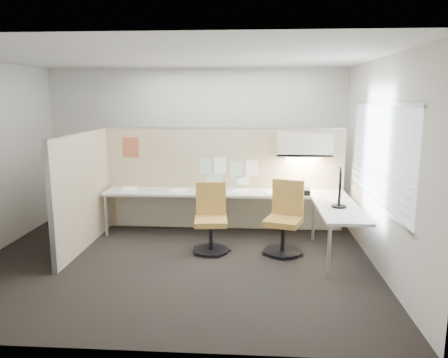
# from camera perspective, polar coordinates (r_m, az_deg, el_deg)

# --- Properties ---
(floor) EXTENTS (5.50, 4.50, 0.01)m
(floor) POSITION_cam_1_polar(r_m,az_deg,el_deg) (6.34, -6.23, -10.53)
(floor) COLOR black
(floor) RESTS_ON ground
(ceiling) EXTENTS (5.50, 4.50, 0.01)m
(ceiling) POSITION_cam_1_polar(r_m,az_deg,el_deg) (5.93, -6.79, 15.66)
(ceiling) COLOR white
(ceiling) RESTS_ON wall_back
(wall_back) EXTENTS (5.50, 0.02, 2.80)m
(wall_back) POSITION_cam_1_polar(r_m,az_deg,el_deg) (8.18, -3.67, 4.49)
(wall_back) COLOR beige
(wall_back) RESTS_ON ground
(wall_front) EXTENTS (5.50, 0.02, 2.80)m
(wall_front) POSITION_cam_1_polar(r_m,az_deg,el_deg) (3.83, -12.54, -2.95)
(wall_front) COLOR beige
(wall_front) RESTS_ON ground
(wall_right) EXTENTS (0.02, 4.50, 2.80)m
(wall_right) POSITION_cam_1_polar(r_m,az_deg,el_deg) (6.11, 19.77, 1.75)
(wall_right) COLOR beige
(wall_right) RESTS_ON ground
(window_pane) EXTENTS (0.01, 2.80, 1.30)m
(window_pane) POSITION_cam_1_polar(r_m,az_deg,el_deg) (6.09, 19.63, 3.15)
(window_pane) COLOR #A9B9C5
(window_pane) RESTS_ON wall_right
(partition_back) EXTENTS (4.10, 0.06, 1.75)m
(partition_back) POSITION_cam_1_polar(r_m,az_deg,el_deg) (7.57, -0.14, -0.03)
(partition_back) COLOR #C6B489
(partition_back) RESTS_ON floor
(partition_left) EXTENTS (0.06, 2.20, 1.75)m
(partition_left) POSITION_cam_1_polar(r_m,az_deg,el_deg) (6.96, -17.89, -1.50)
(partition_left) COLOR #C6B489
(partition_left) RESTS_ON floor
(desk) EXTENTS (4.00, 2.07, 0.73)m
(desk) POSITION_cam_1_polar(r_m,az_deg,el_deg) (7.14, 2.65, -2.93)
(desk) COLOR beige
(desk) RESTS_ON floor
(overhead_bin) EXTENTS (0.90, 0.36, 0.38)m
(overhead_bin) POSITION_cam_1_polar(r_m,az_deg,el_deg) (7.29, 10.42, 4.44)
(overhead_bin) COLOR beige
(overhead_bin) RESTS_ON partition_back
(task_light_strip) EXTENTS (0.60, 0.06, 0.02)m
(task_light_strip) POSITION_cam_1_polar(r_m,az_deg,el_deg) (7.32, 10.36, 2.80)
(task_light_strip) COLOR #FFEABF
(task_light_strip) RESTS_ON overhead_bin
(pinned_papers) EXTENTS (1.01, 0.00, 0.47)m
(pinned_papers) POSITION_cam_1_polar(r_m,az_deg,el_deg) (7.50, 0.45, 1.10)
(pinned_papers) COLOR #8CBF8C
(pinned_papers) RESTS_ON partition_back
(poster) EXTENTS (0.28, 0.00, 0.35)m
(poster) POSITION_cam_1_polar(r_m,az_deg,el_deg) (7.73, -12.10, 4.05)
(poster) COLOR orange
(poster) RESTS_ON partition_back
(chair_left) EXTENTS (0.53, 0.54, 1.01)m
(chair_left) POSITION_cam_1_polar(r_m,az_deg,el_deg) (6.54, -1.72, -5.40)
(chair_left) COLOR black
(chair_left) RESTS_ON floor
(chair_right) EXTENTS (0.63, 0.64, 1.05)m
(chair_right) POSITION_cam_1_polar(r_m,az_deg,el_deg) (6.52, 7.92, -5.35)
(chair_right) COLOR black
(chair_right) RESTS_ON floor
(monitor) EXTENTS (0.21, 0.51, 0.54)m
(monitor) POSITION_cam_1_polar(r_m,az_deg,el_deg) (6.38, 14.90, -0.90)
(monitor) COLOR black
(monitor) RESTS_ON desk
(phone) EXTENTS (0.21, 0.20, 0.12)m
(phone) POSITION_cam_1_polar(r_m,az_deg,el_deg) (7.14, 10.29, -1.62)
(phone) COLOR black
(phone) RESTS_ON desk
(stapler) EXTENTS (0.15, 0.07, 0.05)m
(stapler) POSITION_cam_1_polar(r_m,az_deg,el_deg) (7.37, 6.91, -1.34)
(stapler) COLOR black
(stapler) RESTS_ON desk
(tape_dispenser) EXTENTS (0.12, 0.09, 0.06)m
(tape_dispenser) POSITION_cam_1_polar(r_m,az_deg,el_deg) (7.36, 8.26, -1.36)
(tape_dispenser) COLOR black
(tape_dispenser) RESTS_ON desk
(coat_hook) EXTENTS (0.18, 0.41, 1.25)m
(coat_hook) POSITION_cam_1_polar(r_m,az_deg,el_deg) (6.14, -21.77, 1.94)
(coat_hook) COLOR silver
(coat_hook) RESTS_ON partition_left
(paper_stack_0) EXTENTS (0.29, 0.34, 0.03)m
(paper_stack_0) POSITION_cam_1_polar(r_m,az_deg,el_deg) (7.53, -12.23, -1.32)
(paper_stack_0) COLOR white
(paper_stack_0) RESTS_ON desk
(paper_stack_1) EXTENTS (0.29, 0.35, 0.02)m
(paper_stack_1) POSITION_cam_1_polar(r_m,az_deg,el_deg) (7.34, -6.03, -1.49)
(paper_stack_1) COLOR white
(paper_stack_1) RESTS_ON desk
(paper_stack_2) EXTENTS (0.25, 0.31, 0.04)m
(paper_stack_2) POSITION_cam_1_polar(r_m,az_deg,el_deg) (7.24, -2.54, -1.53)
(paper_stack_2) COLOR white
(paper_stack_2) RESTS_ON desk
(paper_stack_3) EXTENTS (0.25, 0.32, 0.02)m
(paper_stack_3) POSITION_cam_1_polar(r_m,az_deg,el_deg) (7.27, 2.48, -1.58)
(paper_stack_3) COLOR white
(paper_stack_3) RESTS_ON desk
(paper_stack_4) EXTENTS (0.28, 0.34, 0.02)m
(paper_stack_4) POSITION_cam_1_polar(r_m,az_deg,el_deg) (7.16, 6.36, -1.81)
(paper_stack_4) COLOR white
(paper_stack_4) RESTS_ON desk
(paper_stack_5) EXTENTS (0.29, 0.34, 0.02)m
(paper_stack_5) POSITION_cam_1_polar(r_m,az_deg,el_deg) (6.85, 14.03, -2.65)
(paper_stack_5) COLOR white
(paper_stack_5) RESTS_ON desk
(paper_stack_6) EXTENTS (0.31, 0.36, 0.01)m
(paper_stack_6) POSITION_cam_1_polar(r_m,az_deg,el_deg) (7.20, 1.79, -1.71)
(paper_stack_6) COLOR white
(paper_stack_6) RESTS_ON desk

